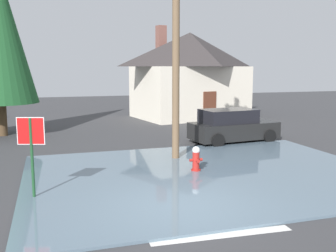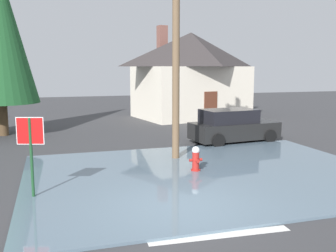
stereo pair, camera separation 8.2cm
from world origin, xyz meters
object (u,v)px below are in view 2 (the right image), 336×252
Objects in this scene: fire_hydrant at (196,160)px; parked_car at (233,126)px; utility_pole at (176,25)px; house at (191,74)px; stop_sign_near at (31,141)px.

fire_hydrant is 0.21× the size of parked_car.
utility_pole is 1.14× the size of house.
parked_car reaches higher than fire_hydrant.
house is 9.84m from parked_car.
utility_pole reaches higher than fire_hydrant.
stop_sign_near is 0.26× the size of house.
house reaches higher than fire_hydrant.
stop_sign_near is 0.23× the size of utility_pole.
stop_sign_near is 10.68m from parked_car.
fire_hydrant is at bearing -87.95° from utility_pole.
stop_sign_near is at bearing -123.72° from house.
utility_pole is (-0.07, 1.99, 4.69)m from fire_hydrant.
utility_pole is 6.33m from parked_car.
utility_pole is 2.28× the size of parked_car.
utility_pole is (5.15, 3.22, 3.52)m from stop_sign_near.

